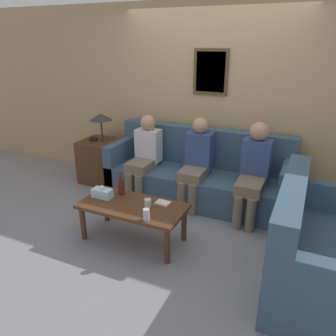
# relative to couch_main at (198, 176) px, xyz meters

# --- Properties ---
(ground_plane) EXTENTS (16.00, 16.00, 0.00)m
(ground_plane) POSITION_rel_couch_main_xyz_m (0.00, -0.50, -0.33)
(ground_plane) COLOR gray
(wall_back) EXTENTS (9.00, 0.08, 2.60)m
(wall_back) POSITION_rel_couch_main_xyz_m (0.00, 0.42, 0.97)
(wall_back) COLOR tan
(wall_back) RESTS_ON ground_plane
(couch_main) EXTENTS (2.49, 0.82, 0.97)m
(couch_main) POSITION_rel_couch_main_xyz_m (0.00, 0.00, 0.00)
(couch_main) COLOR #385166
(couch_main) RESTS_ON ground_plane
(couch_side) EXTENTS (0.82, 1.55, 0.97)m
(couch_side) POSITION_rel_couch_main_xyz_m (1.54, -1.20, 0.00)
(couch_side) COLOR #385166
(couch_side) RESTS_ON ground_plane
(coffee_table) EXTENTS (1.15, 0.57, 0.44)m
(coffee_table) POSITION_rel_couch_main_xyz_m (-0.29, -1.28, 0.05)
(coffee_table) COLOR #4C2D19
(coffee_table) RESTS_ON ground_plane
(side_table_with_lamp) EXTENTS (0.54, 0.54, 1.09)m
(side_table_with_lamp) POSITION_rel_couch_main_xyz_m (-1.59, -0.05, 0.04)
(side_table_with_lamp) COLOR #4C2D19
(side_table_with_lamp) RESTS_ON ground_plane
(wine_bottle) EXTENTS (0.07, 0.07, 0.28)m
(wine_bottle) POSITION_rel_couch_main_xyz_m (-0.54, -1.10, 0.21)
(wine_bottle) COLOR #562319
(wine_bottle) RESTS_ON coffee_table
(drinking_glass) EXTENTS (0.07, 0.07, 0.09)m
(drinking_glass) POSITION_rel_couch_main_xyz_m (-0.12, -1.25, 0.15)
(drinking_glass) COLOR silver
(drinking_glass) RESTS_ON coffee_table
(book_stack) EXTENTS (0.16, 0.12, 0.02)m
(book_stack) POSITION_rel_couch_main_xyz_m (-0.00, -1.12, 0.12)
(book_stack) COLOR beige
(book_stack) RESTS_ON coffee_table
(soda_can) EXTENTS (0.07, 0.07, 0.12)m
(soda_can) POSITION_rel_couch_main_xyz_m (0.00, -1.50, 0.17)
(soda_can) COLOR #BCBCC1
(soda_can) RESTS_ON coffee_table
(tissue_box) EXTENTS (0.23, 0.12, 0.15)m
(tissue_box) POSITION_rel_couch_main_xyz_m (-0.69, -1.26, 0.16)
(tissue_box) COLOR silver
(tissue_box) RESTS_ON coffee_table
(person_left) EXTENTS (0.34, 0.61, 1.14)m
(person_left) POSITION_rel_couch_main_xyz_m (-0.73, -0.18, 0.29)
(person_left) COLOR #756651
(person_left) RESTS_ON ground_plane
(person_middle) EXTENTS (0.34, 0.60, 1.17)m
(person_middle) POSITION_rel_couch_main_xyz_m (0.03, -0.16, 0.30)
(person_middle) COLOR #756651
(person_middle) RESTS_ON ground_plane
(person_right) EXTENTS (0.34, 0.66, 1.19)m
(person_right) POSITION_rel_couch_main_xyz_m (0.78, -0.20, 0.31)
(person_right) COLOR #756651
(person_right) RESTS_ON ground_plane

